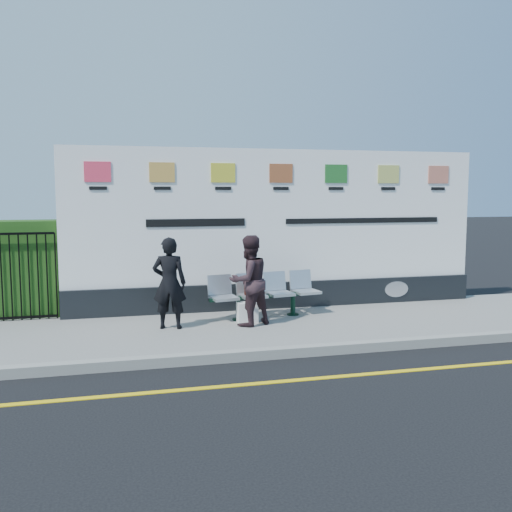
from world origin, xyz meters
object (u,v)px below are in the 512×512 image
(woman_left, at_px, (169,283))
(billboard, at_px, (279,240))
(bench, at_px, (266,305))
(woman_right, at_px, (249,281))

(woman_left, bearing_deg, billboard, -137.53)
(bench, xyz_separation_m, woman_left, (-1.73, -0.39, 0.53))
(billboard, height_order, woman_right, billboard)
(woman_right, bearing_deg, billboard, -147.64)
(bench, height_order, woman_left, woman_left)
(billboard, relative_size, woman_left, 5.38)
(bench, distance_m, woman_right, 0.85)
(bench, xyz_separation_m, woman_right, (-0.43, -0.50, 0.54))
(billboard, xyz_separation_m, woman_right, (-0.92, -1.32, -0.55))
(bench, height_order, woman_right, woman_right)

